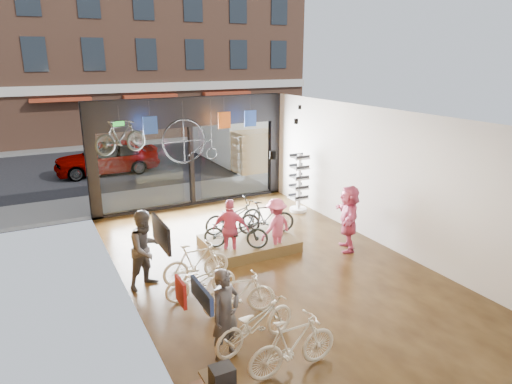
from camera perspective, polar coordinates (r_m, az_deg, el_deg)
ground_plane at (r=11.53m, az=2.42°, el=-9.87°), size 7.00×12.00×0.04m
ceiling at (r=10.40m, az=2.68°, el=9.42°), size 7.00×12.00×0.04m
wall_left at (r=9.64m, az=-15.97°, el=-3.58°), size 0.04×12.00×3.80m
wall_right at (r=12.87m, az=16.29°, el=1.45°), size 0.04×12.00×3.80m
storefront at (r=16.13m, az=-8.14°, el=4.95°), size 7.00×0.26×3.80m
exit_sign at (r=15.21m, az=-16.80°, el=8.11°), size 0.35×0.06×0.18m
street_road at (r=25.02m, az=-14.89°, el=4.26°), size 30.00×18.00×0.02m
sidewalk_near at (r=17.68m, az=-9.20°, el=-0.21°), size 30.00×2.40×0.12m
sidewalk_far at (r=28.85m, az=-16.70°, el=5.85°), size 30.00×2.00×0.12m
opposite_building at (r=30.92m, az=-18.78°, el=19.32°), size 26.00×5.00×14.00m
street_car at (r=21.63m, az=-18.14°, el=4.20°), size 4.48×1.80×1.53m
box_truck at (r=22.35m, az=-2.11°, el=7.01°), size 2.34×7.02×2.76m
floor_bike_1 at (r=8.04m, az=4.63°, el=-18.50°), size 1.69×0.48×1.01m
floor_bike_2 at (r=8.63m, az=-0.13°, el=-16.05°), size 1.87×1.00×0.93m
floor_bike_3 at (r=9.55m, az=-2.13°, el=-12.62°), size 1.59×0.78×0.92m
floor_bike_4 at (r=10.22m, az=-6.94°, el=-10.87°), size 1.63×0.61×0.85m
floor_bike_5 at (r=10.86m, az=-7.49°, el=-8.77°), size 1.63×0.46×0.98m
display_platform at (r=12.68m, az=-0.92°, el=-6.45°), size 2.40×1.80×0.30m
display_bike_left at (r=11.88m, az=-2.52°, el=-5.03°), size 1.74×1.37×0.88m
display_bike_mid at (r=12.80m, az=1.31°, el=-3.20°), size 1.66×0.89×0.96m
display_bike_right at (r=12.96m, az=-2.85°, el=-3.04°), size 1.79×0.71×0.93m
customer_0 at (r=8.18m, az=-3.84°, el=-14.99°), size 0.71×0.59×1.68m
customer_1 at (r=10.72m, az=-13.59°, el=-6.94°), size 1.10×1.01×1.84m
customer_2 at (r=11.85m, az=-3.18°, el=-4.71°), size 1.01×0.87×1.63m
customer_3 at (r=12.18m, az=2.52°, el=-4.32°), size 1.12×0.84×1.54m
customer_5 at (r=12.63m, az=11.49°, el=-3.18°), size 1.32×1.73×1.83m
sunglasses_rack at (r=15.49m, az=5.37°, el=1.14°), size 0.66×0.58×2.00m
wall_merch at (r=6.88m, az=-8.00°, el=-17.33°), size 0.40×2.40×2.60m
penny_farthing at (r=14.70m, az=-7.88°, el=6.21°), size 1.77×0.06×1.41m
hung_bike at (r=13.54m, az=-16.57°, el=6.62°), size 1.64×0.93×0.95m
jersey_left at (r=14.73m, az=-13.08°, el=8.13°), size 0.45×0.03×0.55m
jersey_mid at (r=15.54m, az=-3.98°, el=8.94°), size 0.45×0.03×0.55m
jersey_right at (r=15.94m, az=-0.72°, el=9.18°), size 0.45×0.03×0.55m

